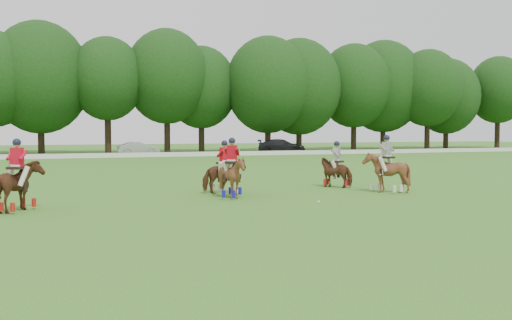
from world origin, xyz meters
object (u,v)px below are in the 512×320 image
object	(u,v)px
polo_red_a	(18,185)
polo_stripe_a	(337,171)
car_mid	(138,148)
car_right	(282,146)
polo_ball	(319,202)
polo_red_c	(232,177)
polo_red_b	(225,175)
polo_stripe_b	(386,172)

from	to	relation	value
polo_red_a	polo_stripe_a	distance (m)	13.63
car_mid	polo_stripe_a	bearing A→B (deg)	-178.51
car_right	polo_ball	bearing A→B (deg)	-177.70
polo_red_c	car_mid	bearing A→B (deg)	86.59
polo_red_a	car_mid	bearing A→B (deg)	76.25
car_right	polo_red_c	world-z (taller)	polo_red_c
polo_red_a	polo_red_b	distance (m)	8.10
car_mid	polo_stripe_a	distance (m)	36.72
polo_red_c	polo_stripe_a	xyz separation A→B (m)	(5.73, 2.36, -0.09)
car_right	polo_red_b	world-z (taller)	polo_red_b
polo_ball	car_mid	bearing A→B (deg)	90.15
polo_red_b	polo_ball	distance (m)	4.69
polo_red_b	polo_stripe_a	size ratio (longest dim) A/B	1.04
polo_red_b	car_right	bearing A→B (deg)	63.98
polo_stripe_a	polo_ball	xyz separation A→B (m)	(-3.30, -4.83, -0.69)
car_right	polo_red_a	xyz separation A→B (m)	(-25.88, -39.98, 0.05)
polo_red_c	polo_red_b	bearing A→B (deg)	82.99
polo_red_b	car_mid	bearing A→B (deg)	86.75
polo_stripe_b	polo_ball	distance (m)	4.74
car_right	polo_red_a	bearing A→B (deg)	170.50
polo_stripe_b	polo_red_b	bearing A→B (deg)	163.06
polo_ball	polo_red_a	bearing A→B (deg)	171.86
car_mid	polo_ball	distance (m)	41.40
polo_stripe_a	polo_stripe_b	xyz separation A→B (m)	(0.85, -2.71, 0.13)
polo_stripe_b	polo_ball	bearing A→B (deg)	-152.97
car_mid	polo_red_c	xyz separation A→B (m)	(-2.32, -38.93, 0.13)
polo_stripe_b	car_right	bearing A→B (deg)	73.23
car_mid	polo_stripe_a	size ratio (longest dim) A/B	2.02
car_mid	polo_red_b	size ratio (longest dim) A/B	1.94
car_right	polo_stripe_b	size ratio (longest dim) A/B	2.27
car_mid	polo_ball	size ratio (longest dim) A/B	46.74
car_mid	car_right	distance (m)	16.10
car_mid	polo_red_c	bearing A→B (deg)	172.76
polo_red_b	polo_red_c	size ratio (longest dim) A/B	0.94
polo_red_a	polo_stripe_a	size ratio (longest dim) A/B	1.11
polo_red_b	polo_stripe_b	size ratio (longest dim) A/B	0.91
polo_red_c	polo_ball	size ratio (longest dim) A/B	25.50
polo_stripe_a	polo_red_b	bearing A→B (deg)	-172.15
polo_red_b	polo_red_c	xyz separation A→B (m)	(-0.20, -1.60, 0.07)
polo_red_c	polo_stripe_a	world-z (taller)	polo_red_c
car_mid	polo_red_b	xyz separation A→B (m)	(-2.12, -37.33, 0.07)
polo_stripe_a	polo_stripe_b	bearing A→B (deg)	-72.50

